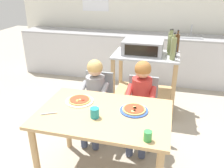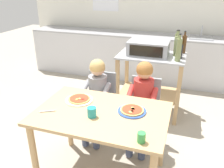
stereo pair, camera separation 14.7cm
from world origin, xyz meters
name	(u,v)px [view 1 (the left image)]	position (x,y,z in m)	size (l,w,h in m)	color
ground_plane	(128,114)	(0.00, 1.23, 0.00)	(12.31, 12.31, 0.00)	#A89E8C
back_wall_tiled	(148,7)	(0.00, 3.14, 1.35)	(5.47, 0.14, 2.70)	white
kitchen_counter	(143,57)	(0.00, 2.73, 0.45)	(4.93, 0.60, 1.09)	silver
kitchen_island_cart	(145,74)	(0.20, 1.43, 0.59)	(0.91, 0.59, 0.89)	#B7BABF
toaster_oven	(143,47)	(0.15, 1.43, 0.99)	(0.55, 0.38, 0.19)	#999BA0
bottle_dark_olive_oil	(173,49)	(0.56, 1.27, 1.04)	(0.07, 0.07, 0.35)	olive
bottle_clear_vinegar	(171,45)	(0.53, 1.49, 1.03)	(0.07, 0.07, 0.35)	olive
bottle_brown_beer	(177,43)	(0.60, 1.67, 1.02)	(0.07, 0.07, 0.31)	#4C2D14
bottle_squat_spirits	(174,50)	(0.57, 1.41, 0.99)	(0.06, 0.06, 0.25)	black
bottle_slim_sauce	(170,42)	(0.50, 1.63, 1.03)	(0.06, 0.06, 0.33)	olive
dining_table	(104,123)	(0.00, 0.00, 0.63)	(1.20, 0.79, 0.75)	tan
dining_chair_left	(98,100)	(-0.29, 0.69, 0.48)	(0.36, 0.36, 0.81)	gray
dining_chair_right	(141,106)	(0.26, 0.68, 0.48)	(0.36, 0.36, 0.81)	gray
child_in_grey_shirt	(94,92)	(-0.29, 0.57, 0.64)	(0.32, 0.42, 1.00)	#424C6B
child_in_red_shirt	(141,97)	(0.26, 0.56, 0.66)	(0.32, 0.42, 1.04)	#424C6B
pizza_plate_white	(80,100)	(-0.29, 0.14, 0.76)	(0.27, 0.27, 0.03)	white
pizza_plate_blue_rimmed	(134,110)	(0.26, 0.09, 0.76)	(0.26, 0.26, 0.03)	#3356B7
drinking_cup_green	(148,136)	(0.43, -0.31, 0.79)	(0.06, 0.06, 0.08)	green
drinking_cup_teal	(95,113)	(-0.05, -0.10, 0.79)	(0.08, 0.08, 0.09)	teal
serving_spoon	(49,113)	(-0.46, -0.15, 0.75)	(0.01, 0.01, 0.14)	#B7BABF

